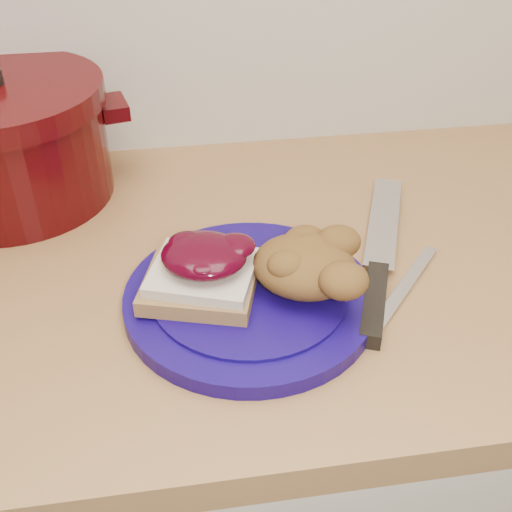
{
  "coord_description": "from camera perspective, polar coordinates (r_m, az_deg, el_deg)",
  "views": [
    {
      "loc": [
        -0.03,
        0.89,
        1.35
      ],
      "look_at": [
        0.06,
        1.43,
        0.95
      ],
      "focal_mm": 45.0,
      "sensor_mm": 36.0,
      "label": 1
    }
  ],
  "objects": [
    {
      "name": "chef_knife",
      "position": [
        0.73,
        10.72,
        -1.91
      ],
      "size": [
        0.15,
        0.32,
        0.02
      ],
      "rotation": [
        0.0,
        0.0,
        1.2
      ],
      "color": "black",
      "rests_on": "wood_countertop"
    },
    {
      "name": "base_cabinet",
      "position": [
        1.11,
        -3.59,
        -20.23
      ],
      "size": [
        4.0,
        0.6,
        0.86
      ],
      "primitive_type": "cube",
      "color": "beige",
      "rests_on": "floor"
    },
    {
      "name": "butter_knife",
      "position": [
        0.73,
        12.87,
        -2.97
      ],
      "size": [
        0.13,
        0.15,
        0.0
      ],
      "primitive_type": "cube",
      "rotation": [
        0.0,
        0.0,
        0.86
      ],
      "color": "silver",
      "rests_on": "wood_countertop"
    },
    {
      "name": "stuffing_mound",
      "position": [
        0.67,
        4.34,
        -0.91
      ],
      "size": [
        0.14,
        0.13,
        0.05
      ],
      "primitive_type": "ellipsoid",
      "rotation": [
        0.0,
        0.0,
        -0.39
      ],
      "color": "brown",
      "rests_on": "plate"
    },
    {
      "name": "dutch_oven",
      "position": [
        0.91,
        -21.38,
        9.48
      ],
      "size": [
        0.33,
        0.32,
        0.17
      ],
      "rotation": [
        0.0,
        0.0,
        0.21
      ],
      "color": "#380507",
      "rests_on": "wood_countertop"
    },
    {
      "name": "plate",
      "position": [
        0.69,
        -0.57,
        -3.8
      ],
      "size": [
        0.35,
        0.35,
        0.02
      ],
      "primitive_type": "cylinder",
      "rotation": [
        0.0,
        0.0,
        -0.39
      ],
      "color": "#120655",
      "rests_on": "wood_countertop"
    },
    {
      "name": "sandwich",
      "position": [
        0.67,
        -4.82,
        -1.3
      ],
      "size": [
        0.14,
        0.13,
        0.06
      ],
      "rotation": [
        0.0,
        0.0,
        -0.39
      ],
      "color": "olive",
      "rests_on": "plate"
    }
  ]
}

